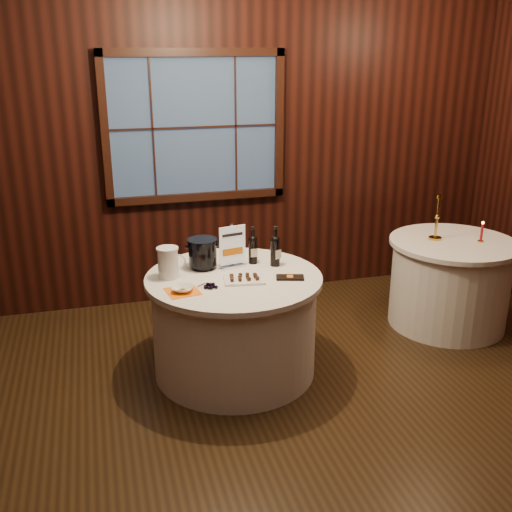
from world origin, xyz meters
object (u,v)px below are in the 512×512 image
object	(u,v)px
main_table	(234,324)
port_bottle_left	(253,248)
glass_pitcher	(168,262)
side_table	(449,282)
ice_bucket	(203,253)
brass_candlestick	(436,223)
port_bottle_right	(275,249)
chocolate_plate	(244,279)
grape_bunch	(210,285)
sign_stand	(232,253)
chocolate_box	(290,277)
red_candle	(482,234)
cracker_bowl	(183,289)

from	to	relation	value
main_table	port_bottle_left	distance (m)	0.59
port_bottle_left	glass_pitcher	distance (m)	0.67
side_table	main_table	bearing A→B (deg)	-171.47
ice_bucket	brass_candlestick	size ratio (longest dim) A/B	0.58
port_bottle_right	ice_bucket	size ratio (longest dim) A/B	1.35
chocolate_plate	grape_bunch	world-z (taller)	chocolate_plate
main_table	glass_pitcher	size ratio (longest dim) A/B	5.72
chocolate_plate	brass_candlestick	distance (m)	1.88
sign_stand	glass_pitcher	world-z (taller)	sign_stand
main_table	port_bottle_left	bearing A→B (deg)	47.52
side_table	chocolate_plate	world-z (taller)	chocolate_plate
sign_stand	brass_candlestick	bearing A→B (deg)	-4.64
main_table	port_bottle_right	bearing A→B (deg)	19.95
ice_bucket	chocolate_box	xyz separation A→B (m)	(0.56, -0.37, -0.11)
chocolate_plate	glass_pitcher	bearing A→B (deg)	157.07
side_table	chocolate_plate	distance (m)	2.03
sign_stand	port_bottle_right	xyz separation A→B (m)	(0.32, -0.05, 0.02)
grape_bunch	brass_candlestick	distance (m)	2.14
brass_candlestick	glass_pitcher	bearing A→B (deg)	-172.95
chocolate_box	port_bottle_right	bearing A→B (deg)	110.69
chocolate_box	grape_bunch	bearing A→B (deg)	-162.79
port_bottle_right	brass_candlestick	world-z (taller)	brass_candlestick
main_table	brass_candlestick	bearing A→B (deg)	11.57
port_bottle_left	red_candle	distance (m)	1.99
brass_candlestick	side_table	bearing A→B (deg)	-30.57
main_table	port_bottle_left	size ratio (longest dim) A/B	4.46
side_table	glass_pitcher	world-z (taller)	glass_pitcher
main_table	brass_candlestick	world-z (taller)	brass_candlestick
port_bottle_left	brass_candlestick	world-z (taller)	brass_candlestick
main_table	ice_bucket	distance (m)	0.58
red_candle	glass_pitcher	bearing A→B (deg)	-177.44
chocolate_box	port_bottle_left	bearing A→B (deg)	129.96
side_table	glass_pitcher	size ratio (longest dim) A/B	4.83
port_bottle_left	glass_pitcher	world-z (taller)	port_bottle_left
main_table	sign_stand	xyz separation A→B (m)	(0.03, 0.18, 0.50)
glass_pitcher	red_candle	distance (m)	2.65
side_table	port_bottle_left	world-z (taller)	port_bottle_left
side_table	port_bottle_right	distance (m)	1.74
main_table	cracker_bowl	bearing A→B (deg)	-153.74
ice_bucket	main_table	bearing A→B (deg)	-49.42
chocolate_box	glass_pitcher	bearing A→B (deg)	178.98
chocolate_box	red_candle	distance (m)	1.86
port_bottle_left	ice_bucket	world-z (taller)	port_bottle_left
side_table	cracker_bowl	distance (m)	2.48
ice_bucket	glass_pitcher	distance (m)	0.30
side_table	port_bottle_right	bearing A→B (deg)	-174.02
port_bottle_left	chocolate_plate	distance (m)	0.39
main_table	chocolate_plate	world-z (taller)	chocolate_plate
chocolate_plate	brass_candlestick	size ratio (longest dim) A/B	0.80
port_bottle_right	red_candle	bearing A→B (deg)	-20.94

